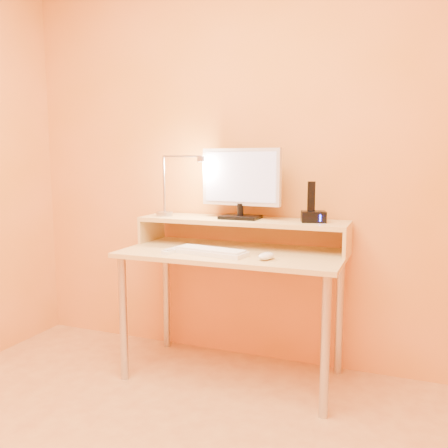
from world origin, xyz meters
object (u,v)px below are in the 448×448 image
at_px(lamp_base, 165,214).
at_px(mouse, 266,256).
at_px(phone_dock, 314,217).
at_px(keyboard, 211,252).
at_px(remote_control, 174,250).
at_px(monitor_panel, 241,177).

height_order(lamp_base, mouse, lamp_base).
xyz_separation_m(lamp_base, mouse, (0.71, -0.27, -0.15)).
height_order(phone_dock, mouse, phone_dock).
bearing_deg(keyboard, mouse, 4.92).
bearing_deg(remote_control, lamp_base, 136.01).
bearing_deg(phone_dock, remote_control, -173.19).
distance_m(mouse, remote_control, 0.52).
height_order(monitor_panel, mouse, monitor_panel).
bearing_deg(monitor_panel, phone_dock, 3.54).
distance_m(phone_dock, mouse, 0.39).
height_order(monitor_panel, keyboard, monitor_panel).
distance_m(lamp_base, mouse, 0.78).
distance_m(lamp_base, remote_control, 0.37).
bearing_deg(keyboard, phone_dock, 39.32).
xyz_separation_m(lamp_base, keyboard, (0.40, -0.25, -0.16)).
bearing_deg(keyboard, remote_control, -165.26).
xyz_separation_m(phone_dock, keyboard, (-0.49, -0.28, -0.18)).
xyz_separation_m(phone_dock, remote_control, (-0.69, -0.30, -0.18)).
bearing_deg(remote_control, keyboard, 14.62).
bearing_deg(lamp_base, monitor_panel, 4.84).
height_order(lamp_base, keyboard, lamp_base).
bearing_deg(monitor_panel, lamp_base, -170.25).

